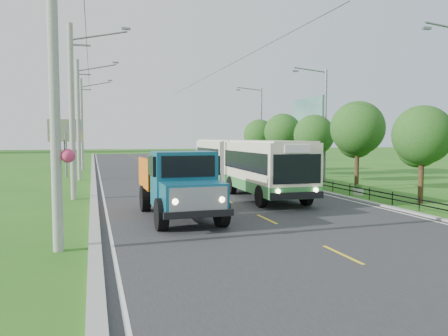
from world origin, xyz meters
name	(u,v)px	position (x,y,z in m)	size (l,w,h in m)	color
ground	(267,220)	(0.00, 0.00, 0.00)	(240.00, 240.00, 0.00)	#236117
road	(179,178)	(0.00, 20.00, 0.01)	(14.00, 120.00, 0.02)	#28282B
curb_left	(93,180)	(-7.20, 20.00, 0.07)	(0.40, 120.00, 0.15)	#9E9E99
curb_right	(256,176)	(7.15, 20.00, 0.05)	(0.30, 120.00, 0.10)	#9E9E99
edge_line_left	(100,180)	(-6.65, 20.00, 0.02)	(0.12, 120.00, 0.00)	silver
edge_line_right	(251,176)	(6.65, 20.00, 0.02)	(0.12, 120.00, 0.00)	silver
centre_dash	(267,219)	(0.00, 0.00, 0.02)	(0.12, 2.20, 0.00)	yellow
railing_right	(293,179)	(8.00, 14.00, 0.30)	(0.04, 40.00, 0.60)	black
pole_nearest	(56,93)	(-8.24, -3.00, 4.94)	(3.51, 0.44, 10.00)	gray
pole_near	(73,111)	(-8.26, 9.00, 5.09)	(3.51, 0.32, 10.00)	gray
pole_mid	(79,119)	(-8.26, 21.00, 5.09)	(3.51, 0.32, 10.00)	gray
pole_far	(82,124)	(-8.26, 33.00, 5.09)	(3.51, 0.32, 10.00)	gray
tree_second	(421,138)	(9.86, 2.14, 3.52)	(3.18, 3.26, 5.30)	#382314
tree_third	(357,131)	(9.86, 8.14, 3.99)	(3.60, 3.62, 6.00)	#382314
tree_fourth	(314,137)	(9.86, 14.14, 3.59)	(3.24, 3.31, 5.40)	#382314
tree_fifth	(283,134)	(9.86, 20.14, 3.85)	(3.48, 3.52, 5.80)	#382314
tree_back	(259,137)	(9.86, 26.14, 3.65)	(3.30, 3.36, 5.50)	#382314
streetlight_mid	(324,121)	(10.64, 14.00, 4.90)	(3.02, 0.20, 9.07)	slate
streetlight_far	(260,126)	(10.64, 28.00, 4.90)	(3.02, 0.20, 9.07)	slate
planter_near	(358,190)	(8.60, 6.00, 0.29)	(0.64, 0.64, 0.67)	silver
planter_mid	(300,179)	(8.60, 14.00, 0.29)	(0.64, 0.64, 0.67)	silver
planter_far	(263,171)	(8.60, 22.00, 0.29)	(0.64, 0.64, 0.67)	silver
billboard_left	(66,134)	(-9.50, 24.00, 3.87)	(3.00, 0.20, 5.20)	slate
billboard_right	(307,119)	(12.30, 20.00, 5.34)	(0.24, 6.00, 7.30)	slate
bus	(243,161)	(2.41, 10.11, 1.99)	(3.22, 17.20, 3.31)	#34823D
dump_truck	(179,180)	(-3.58, 1.54, 1.69)	(2.92, 7.17, 2.99)	#12526D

